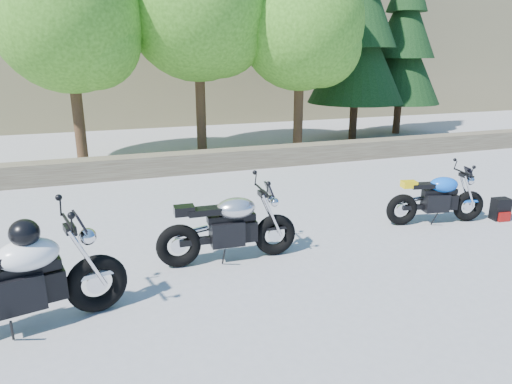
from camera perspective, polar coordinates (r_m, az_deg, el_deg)
ground at (r=6.45m, az=1.24°, el=-9.01°), size 90.00×90.00×0.00m
stone_wall at (r=11.42m, az=-8.37°, el=3.68°), size 22.00×0.55×0.50m
tree_decid_left at (r=12.61m, az=-22.01°, el=19.42°), size 3.67×3.67×5.62m
tree_decid_mid at (r=13.36m, az=-6.81°, el=21.99°), size 4.08×4.08×6.24m
tree_decid_right at (r=13.66m, az=6.13°, el=19.62°), size 3.54×3.54×5.41m
conifer_near at (r=15.95m, az=12.75°, el=19.56°), size 3.17×3.17×7.06m
conifer_far at (r=17.66m, az=17.99°, el=17.53°), size 2.82×2.82×6.27m
silver_bike at (r=6.39m, az=-3.38°, el=-4.50°), size 2.01×0.64×1.01m
white_bike at (r=5.33m, az=-27.77°, el=-9.70°), size 2.20×0.81×1.23m
blue_bike at (r=8.41m, az=21.70°, el=-0.80°), size 1.78×0.59×0.90m
backpack at (r=9.14m, az=28.26°, el=-1.93°), size 0.31×0.27×0.39m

